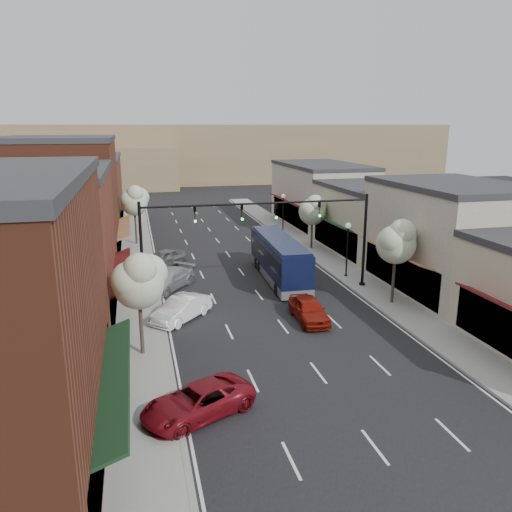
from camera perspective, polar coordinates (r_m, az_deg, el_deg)
ground at (r=28.65m, az=4.27°, el=-9.55°), size 160.00×160.00×0.00m
sidewalk_left at (r=44.86m, az=-13.47°, el=-0.83°), size 2.80×73.00×0.15m
sidewalk_right at (r=47.84m, az=7.05°, el=0.43°), size 2.80×73.00×0.15m
curb_left at (r=44.87m, az=-11.69°, el=-0.72°), size 0.25×73.00×0.17m
curb_right at (r=47.37m, az=5.47°, el=0.33°), size 0.25×73.00×0.17m
bldg_left_midnear at (r=32.18m, az=-24.11°, el=0.66°), size 10.14×14.10×9.40m
bldg_left_midfar at (r=45.66m, az=-21.26°, el=5.69°), size 10.14×14.10×10.90m
bldg_left_far at (r=61.58m, az=-19.35°, el=6.76°), size 10.14×18.10×8.40m
bldg_right_midnear at (r=38.63m, az=21.27°, el=1.96°), size 9.14×12.10×7.90m
bldg_right_midfar at (r=48.86m, az=13.21°, el=4.16°), size 9.14×12.10×6.40m
bldg_right_far at (r=61.44m, az=7.37°, el=6.97°), size 9.14×16.10×7.40m
hill_far at (r=115.26m, az=-9.82°, el=11.57°), size 120.00×30.00×12.00m
hill_near at (r=104.46m, az=-23.25°, el=9.22°), size 50.00×20.00×8.00m
signal_mast_right at (r=36.32m, az=8.99°, el=3.19°), size 8.22×0.46×7.00m
signal_mast_left at (r=33.68m, az=-8.99°, el=2.29°), size 8.22×0.46×7.00m
tree_right_near at (r=33.98m, az=15.85°, el=1.72°), size 2.85×2.65×5.95m
tree_right_far at (r=48.35m, az=6.53°, el=5.34°), size 2.85×2.65×5.43m
tree_left_near at (r=25.87m, az=-13.20°, el=-2.60°), size 2.85×2.65×5.69m
tree_left_far at (r=51.26m, az=-13.71°, el=6.24°), size 2.85×2.65×6.13m
lamp_post_near at (r=39.75m, az=10.42°, el=1.73°), size 0.44×0.44×4.44m
lamp_post_far at (r=55.88m, az=3.13°, el=5.64°), size 0.44×0.44×4.44m
coach_bus at (r=38.97m, az=2.66°, el=-0.22°), size 2.79×10.91×3.32m
red_hatchback at (r=31.16m, az=6.05°, el=-6.08°), size 1.87×4.39×1.48m
parked_car_a at (r=21.62m, az=-6.68°, el=-16.19°), size 5.34×4.12×1.35m
parked_car_b at (r=31.41m, az=-8.53°, el=-5.98°), size 4.22×4.38×1.49m
parked_car_c at (r=37.42m, az=-10.02°, el=-2.66°), size 4.75×5.29×1.48m
parked_car_d at (r=43.42m, az=-10.60°, el=-0.26°), size 4.51×4.11×1.49m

